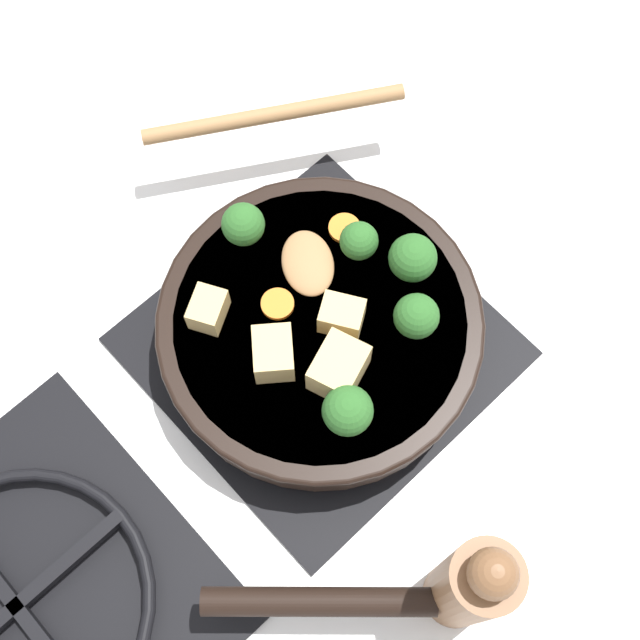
{
  "coord_description": "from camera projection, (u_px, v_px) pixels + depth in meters",
  "views": [
    {
      "loc": [
        -0.22,
        0.2,
        0.83
      ],
      "look_at": [
        0.0,
        0.0,
        0.07
      ],
      "focal_mm": 50.0,
      "sensor_mm": 36.0,
      "label": 1
    }
  ],
  "objects": [
    {
      "name": "tofu_cube_east_chunk",
      "position": [
        275.0,
        355.0,
        0.78
      ],
      "size": [
        0.06,
        0.05,
        0.03
      ],
      "primitive_type": "cube",
      "rotation": [
        0.0,
        0.0,
        5.61
      ],
      "color": "#DBB770",
      "rests_on": "skillet_pan"
    },
    {
      "name": "carrot_slice_near_center",
      "position": [
        278.0,
        304.0,
        0.81
      ],
      "size": [
        0.03,
        0.03,
        0.01
      ],
      "primitive_type": "cylinder",
      "color": "orange",
      "rests_on": "skillet_pan"
    },
    {
      "name": "broccoli_floret_center_top",
      "position": [
        348.0,
        411.0,
        0.75
      ],
      "size": [
        0.04,
        0.04,
        0.05
      ],
      "color": "#709956",
      "rests_on": "skillet_pan"
    },
    {
      "name": "broccoli_floret_east_rim",
      "position": [
        413.0,
        258.0,
        0.8
      ],
      "size": [
        0.04,
        0.04,
        0.05
      ],
      "color": "#709956",
      "rests_on": "skillet_pan"
    },
    {
      "name": "tofu_cube_near_handle",
      "position": [
        208.0,
        309.0,
        0.8
      ],
      "size": [
        0.04,
        0.05,
        0.03
      ],
      "primitive_type": "cube",
      "rotation": [
        0.0,
        0.0,
        5.23
      ],
      "color": "#DBB770",
      "rests_on": "skillet_pan"
    },
    {
      "name": "broccoli_floret_north_edge",
      "position": [
        359.0,
        241.0,
        0.81
      ],
      "size": [
        0.04,
        0.04,
        0.04
      ],
      "color": "#709956",
      "rests_on": "skillet_pan"
    },
    {
      "name": "tofu_cube_west_chunk",
      "position": [
        342.0,
        316.0,
        0.8
      ],
      "size": [
        0.05,
        0.05,
        0.03
      ],
      "primitive_type": "cube",
      "rotation": [
        0.0,
        0.0,
        0.56
      ],
      "color": "#DBB770",
      "rests_on": "skillet_pan"
    },
    {
      "name": "broccoli_floret_west_rim",
      "position": [
        243.0,
        225.0,
        0.82
      ],
      "size": [
        0.04,
        0.04,
        0.05
      ],
      "color": "#709956",
      "rests_on": "skillet_pan"
    },
    {
      "name": "carrot_slice_orange_thin",
      "position": [
        344.0,
        228.0,
        0.84
      ],
      "size": [
        0.03,
        0.03,
        0.01
      ],
      "primitive_type": "cylinder",
      "color": "orange",
      "rests_on": "skillet_pan"
    },
    {
      "name": "front_burner_grate",
      "position": [
        320.0,
        343.0,
        0.87
      ],
      "size": [
        0.31,
        0.31,
        0.03
      ],
      "color": "black",
      "rests_on": "ground_plane"
    },
    {
      "name": "wooden_spoon",
      "position": [
        287.0,
        172.0,
        0.86
      ],
      "size": [
        0.26,
        0.24,
        0.02
      ],
      "color": "#A87A4C",
      "rests_on": "skillet_pan"
    },
    {
      "name": "skillet_pan",
      "position": [
        320.0,
        331.0,
        0.83
      ],
      "size": [
        0.4,
        0.4,
        0.05
      ],
      "color": "black",
      "rests_on": "front_burner_grate"
    },
    {
      "name": "rear_burner_grate",
      "position": [
        20.0,
        607.0,
        0.78
      ],
      "size": [
        0.31,
        0.31,
        0.03
      ],
      "color": "black",
      "rests_on": "ground_plane"
    },
    {
      "name": "pepper_mill",
      "position": [
        471.0,
        586.0,
        0.7
      ],
      "size": [
        0.06,
        0.06,
        0.21
      ],
      "color": "brown",
      "rests_on": "ground_plane"
    },
    {
      "name": "broccoli_floret_near_spoon",
      "position": [
        416.0,
        316.0,
        0.78
      ],
      "size": [
        0.04,
        0.04,
        0.05
      ],
      "color": "#709956",
      "rests_on": "skillet_pan"
    },
    {
      "name": "tofu_cube_center_large",
      "position": [
        339.0,
        368.0,
        0.77
      ],
      "size": [
        0.05,
        0.06,
        0.04
      ],
      "primitive_type": "cube",
      "rotation": [
        0.0,
        0.0,
        5.05
      ],
      "color": "#DBB770",
      "rests_on": "skillet_pan"
    },
    {
      "name": "ground_plane",
      "position": [
        320.0,
        347.0,
        0.88
      ],
      "size": [
        2.4,
        2.4,
        0.0
      ],
      "primitive_type": "plane",
      "color": "white"
    }
  ]
}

